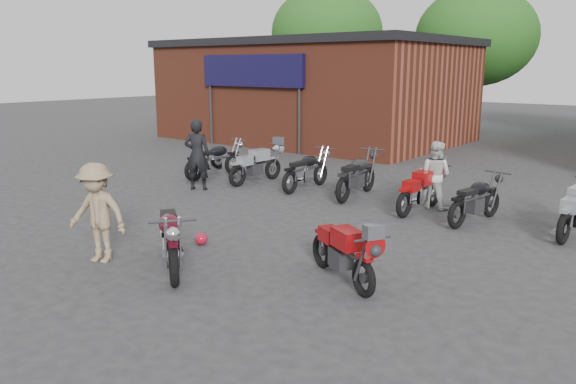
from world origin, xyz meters
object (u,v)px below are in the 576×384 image
Objects in this scene: vintage_motorcycle at (170,234)px; person_tan at (97,213)px; helmet at (201,239)px; row_bike_0 at (215,158)px; row_bike_1 at (257,163)px; row_bike_2 at (307,168)px; row_bike_3 at (357,173)px; row_bike_4 at (421,188)px; person_dark at (197,155)px; row_bike_5 at (476,197)px; sportbike at (343,249)px; person_light at (435,175)px.

person_tan is (-1.26, -0.46, 0.23)m from vintage_motorcycle.
person_tan is (-0.65, -1.65, 0.72)m from helmet.
vintage_motorcycle is 1.04× the size of row_bike_0.
row_bike_2 reaches higher than row_bike_1.
row_bike_2 is at bearing -77.09° from row_bike_0.
vintage_motorcycle is 1.42m from helmet.
vintage_motorcycle is 6.23m from row_bike_3.
helmet is 0.13× the size of row_bike_4.
person_dark is at bearing 138.27° from helmet.
row_bike_4 is 1.29m from row_bike_5.
row_bike_1 is (-5.93, 4.69, 0.04)m from sportbike.
person_dark reaches higher than row_bike_1.
row_bike_1 is at bearing 3.77° from person_light.
row_bike_3 is 1.12× the size of row_bike_4.
person_tan reaches higher than person_light.
person_dark reaches higher than row_bike_5.
row_bike_2 is 1.50m from row_bike_3.
person_dark is at bearing 101.94° from person_tan.
row_bike_1 is at bearing 169.49° from sportbike.
sportbike is at bearing -165.87° from row_bike_4.
row_bike_2 is 4.67m from row_bike_5.
row_bike_0 is (-3.70, 6.21, -0.25)m from person_tan.
person_tan is 0.89× the size of row_bike_4.
row_bike_5 is at bearing -96.89° from row_bike_2.
person_light reaches higher than row_bike_4.
row_bike_1 is at bearing 91.16° from row_bike_4.
vintage_motorcycle reaches higher than row_bike_5.
sportbike is 0.89× the size of row_bike_0.
person_dark is (-4.14, 4.34, 0.32)m from vintage_motorcycle.
person_light is 0.83× the size of row_bike_4.
person_dark is at bearing 18.94° from person_light.
person_light is 6.51m from row_bike_0.
row_bike_2 reaches higher than row_bike_4.
vintage_motorcycle is 6.93m from row_bike_1.
person_light is at bearing 168.00° from person_dark.
row_bike_3 is (-1.96, -0.13, -0.17)m from person_light.
row_bike_1 reaches higher than row_bike_4.
row_bike_0 is at bearing 176.49° from sportbike.
row_bike_0 is at bearing 87.85° from row_bike_3.
person_tan reaches higher than vintage_motorcycle.
person_dark is at bearing 108.78° from row_bike_3.
helmet is at bearing -145.30° from row_bike_1.
row_bike_1 is (-2.93, 4.78, 0.44)m from helmet.
person_dark is 1.11× the size of person_tan.
person_tan is 0.83× the size of row_bike_0.
row_bike_5 is (3.97, 6.23, -0.29)m from person_tan.
row_bike_0 is at bearing -91.46° from person_dark.
sportbike is 0.96× the size of row_bike_5.
person_dark reaches higher than row_bike_3.
row_bike_3 reaches higher than row_bike_2.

